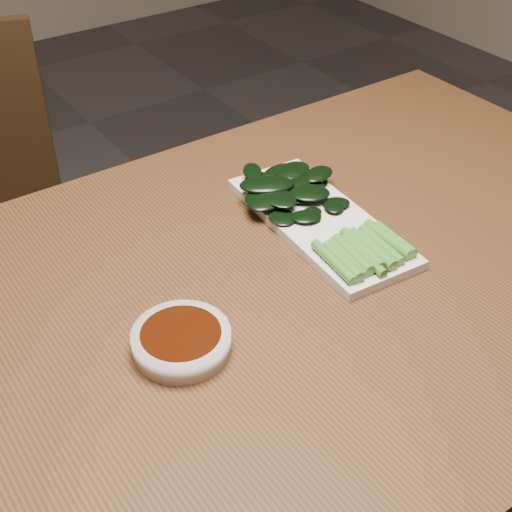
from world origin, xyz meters
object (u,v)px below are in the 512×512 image
object	(u,v)px
serving_plate	(320,221)
gai_lan	(309,206)
table	(255,332)
sauce_bowl	(181,341)

from	to	relation	value
serving_plate	gai_lan	bearing A→B (deg)	104.95
table	gai_lan	size ratio (longest dim) A/B	4.25
table	serving_plate	world-z (taller)	serving_plate
table	sauce_bowl	size ratio (longest dim) A/B	11.86
table	serving_plate	bearing A→B (deg)	23.08
table	gai_lan	distance (m)	0.21
serving_plate	gai_lan	distance (m)	0.03
table	serving_plate	distance (m)	0.20
sauce_bowl	gai_lan	size ratio (longest dim) A/B	0.36
table	serving_plate	size ratio (longest dim) A/B	4.22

